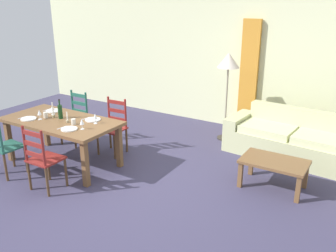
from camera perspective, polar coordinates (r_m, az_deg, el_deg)
The scene contains 28 objects.
ground_plane at distance 5.40m, azimuth -7.29°, elevation -9.10°, with size 9.60×9.60×0.02m, color #3D3956.
wall_far at distance 7.67m, azimuth 8.02°, elevation 10.29°, with size 9.60×0.16×2.70m, color beige.
curtain_panel_left at distance 7.34m, azimuth 12.62°, elevation 7.60°, with size 0.35×0.08×2.20m, color orange.
dining_table at distance 5.97m, azimuth -16.52°, elevation 0.16°, with size 1.90×0.96×0.75m.
dining_chair_near_left at distance 5.94m, azimuth -24.55°, elevation -2.87°, with size 0.45×0.43×0.96m.
dining_chair_near_right at distance 5.28m, azimuth -19.18°, elevation -4.89°, with size 0.43×0.41×0.96m.
dining_chair_far_left at distance 6.86m, azimuth -14.37°, elevation 1.23°, with size 0.42×0.40×0.96m.
dining_chair_far_right at distance 6.27m, azimuth -8.60°, elevation -0.08°, with size 0.43×0.41×0.96m.
dinner_plate_near_left at distance 6.13m, azimuth -21.17°, elevation 1.07°, with size 0.24×0.24×0.02m, color white.
fork_near_left at distance 6.24m, azimuth -22.01°, elevation 1.24°, with size 0.02×0.17×0.01m, color silver.
dinner_plate_near_right at distance 5.46m, azimuth -15.34°, elevation -0.46°, with size 0.24×0.24×0.02m, color white.
fork_near_right at distance 5.57m, azimuth -16.40°, elevation -0.24°, with size 0.02×0.17×0.01m, color silver.
dinner_plate_far_left at distance 6.42m, azimuth -17.69°, elevation 2.30°, with size 0.24×0.24×0.02m, color white.
fork_far_left at distance 6.53m, azimuth -18.56°, elevation 2.44°, with size 0.02×0.17×0.01m, color silver.
dinner_plate_far_right at distance 5.79m, azimuth -11.79°, elevation 0.98°, with size 0.24×0.24×0.02m, color white.
fork_far_right at distance 5.89m, azimuth -12.86°, elevation 1.17°, with size 0.02×0.17×0.01m, color silver.
wine_bottle at distance 5.98m, azimuth -16.67°, elevation 2.24°, with size 0.07×0.07×0.32m.
wine_glass_near_left at distance 6.03m, azimuth -19.65°, elevation 1.99°, with size 0.06×0.06×0.16m.
wine_glass_near_right at distance 5.39m, azimuth -13.45°, elevation 0.60°, with size 0.06×0.06×0.16m.
wine_glass_far_left at distance 6.22m, azimuth -17.78°, elevation 2.73°, with size 0.06×0.06×0.16m.
wine_glass_far_right at distance 5.60m, azimuth -11.45°, elevation 1.47°, with size 0.06×0.06×0.16m.
coffee_cup_primary at distance 5.65m, azimuth -14.70°, elevation 0.66°, with size 0.07×0.07×0.09m, color beige.
coffee_cup_secondary at distance 6.10m, azimuth -18.77°, elevation 1.65°, with size 0.07×0.07×0.09m, color beige.
candle_tall at distance 6.06m, azimuth -17.68°, elevation 1.93°, with size 0.05×0.05×0.25m.
candle_short at distance 5.76m, azimuth -15.60°, elevation 0.95°, with size 0.05×0.05×0.17m.
couch at distance 6.43m, azimuth 19.52°, elevation -2.31°, with size 2.34×0.98×0.80m.
coffee_table at distance 5.31m, azimuth 16.41°, elevation -5.88°, with size 0.90×0.56×0.42m.
standing_lamp at distance 6.67m, azimuth 9.51°, elevation 9.36°, with size 0.40×0.40×1.64m.
Camera 1 is at (3.03, -3.64, 2.57)m, focal length 38.59 mm.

